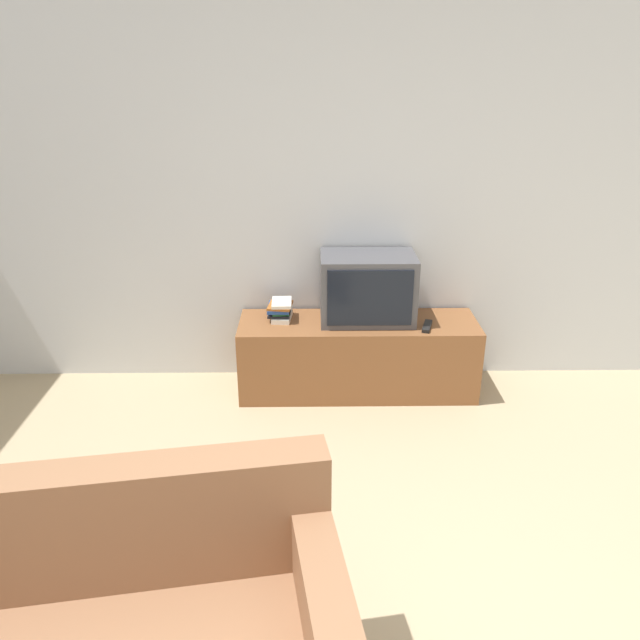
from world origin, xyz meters
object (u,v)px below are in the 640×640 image
television (367,288)px  tv_stand (358,356)px  book_stack (281,310)px  remote_on_stand (427,326)px

television → tv_stand: bearing=-142.7°
book_stack → television: bearing=-0.8°
remote_on_stand → book_stack: bearing=170.4°
television → book_stack: size_ratio=2.83×
television → remote_on_stand: television is taller
tv_stand → book_stack: (-0.53, 0.05, 0.33)m
remote_on_stand → tv_stand: bearing=165.9°
tv_stand → television: television is taller
tv_stand → television: (0.06, 0.04, 0.49)m
tv_stand → book_stack: 0.63m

